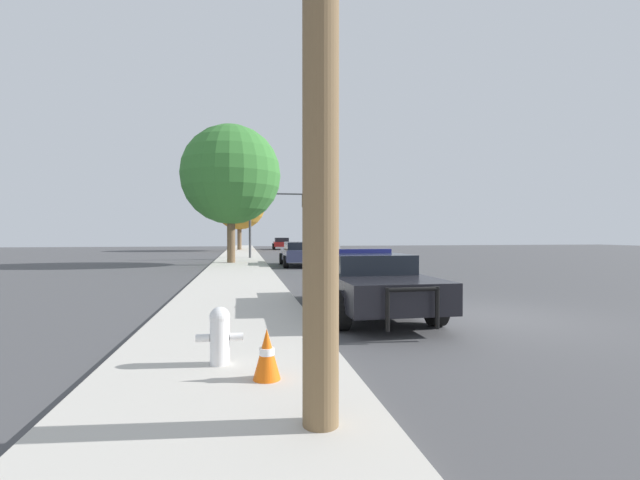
% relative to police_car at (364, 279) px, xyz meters
% --- Properties ---
extents(ground_plane, '(110.00, 110.00, 0.00)m').
position_rel_police_car_xyz_m(ground_plane, '(2.24, -0.96, -0.73)').
color(ground_plane, '#474749').
extents(sidewalk_left, '(3.00, 110.00, 0.13)m').
position_rel_police_car_xyz_m(sidewalk_left, '(-2.86, -0.96, -0.66)').
color(sidewalk_left, '#BCB7AD').
rests_on(sidewalk_left, ground_plane).
extents(police_car, '(2.11, 5.22, 1.40)m').
position_rel_police_car_xyz_m(police_car, '(0.00, 0.00, 0.00)').
color(police_car, black).
rests_on(police_car, ground_plane).
extents(fire_hydrant, '(0.57, 0.25, 0.71)m').
position_rel_police_car_xyz_m(fire_hydrant, '(-2.93, -3.77, -0.22)').
color(fire_hydrant, white).
rests_on(fire_hydrant, sidewalk_left).
extents(traffic_light, '(3.97, 0.35, 4.56)m').
position_rel_police_car_xyz_m(traffic_light, '(-0.52, 20.44, 2.67)').
color(traffic_light, '#424247').
rests_on(traffic_light, sidewalk_left).
extents(car_background_distant, '(2.10, 4.11, 1.35)m').
position_rel_police_car_xyz_m(car_background_distant, '(1.68, 39.85, -0.01)').
color(car_background_distant, maroon).
rests_on(car_background_distant, ground_plane).
extents(car_background_oncoming, '(2.14, 4.35, 1.39)m').
position_rel_police_car_xyz_m(car_background_oncoming, '(4.39, 28.03, 0.03)').
color(car_background_oncoming, silver).
rests_on(car_background_oncoming, ground_plane).
extents(car_background_midblock, '(2.07, 4.56, 1.31)m').
position_rel_police_car_xyz_m(car_background_midblock, '(0.40, 14.04, -0.02)').
color(car_background_midblock, '#333856').
rests_on(car_background_midblock, ground_plane).
extents(tree_sidewalk_far, '(5.46, 5.46, 7.57)m').
position_rel_police_car_xyz_m(tree_sidewalk_far, '(-3.03, 36.42, 4.23)').
color(tree_sidewalk_far, brown).
rests_on(tree_sidewalk_far, sidewalk_left).
extents(tree_sidewalk_mid, '(5.61, 5.61, 7.78)m').
position_rel_police_car_xyz_m(tree_sidewalk_mid, '(-3.32, 15.56, 4.37)').
color(tree_sidewalk_mid, brown).
rests_on(tree_sidewalk_mid, sidewalk_left).
extents(traffic_cone, '(0.31, 0.31, 0.56)m').
position_rel_police_car_xyz_m(traffic_cone, '(-2.39, -4.42, -0.32)').
color(traffic_cone, orange).
rests_on(traffic_cone, sidewalk_left).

